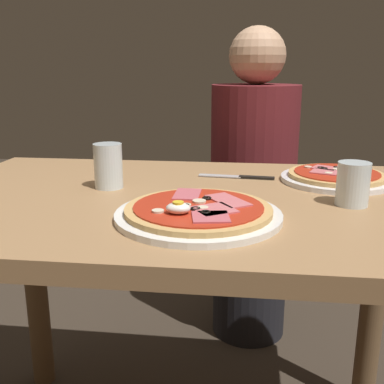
# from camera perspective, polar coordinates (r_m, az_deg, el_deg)

# --- Properties ---
(dining_table) EXTENTS (1.18, 0.75, 0.77)m
(dining_table) POSITION_cam_1_polar(r_m,az_deg,el_deg) (1.06, -1.23, -7.20)
(dining_table) COLOR #9E754C
(dining_table) RESTS_ON ground
(pizza_foreground) EXTENTS (0.32, 0.32, 0.05)m
(pizza_foreground) POSITION_cam_1_polar(r_m,az_deg,el_deg) (0.86, 0.79, -2.53)
(pizza_foreground) COLOR white
(pizza_foreground) RESTS_ON dining_table
(pizza_across_left) EXTENTS (0.27, 0.27, 0.03)m
(pizza_across_left) POSITION_cam_1_polar(r_m,az_deg,el_deg) (1.19, 17.49, 1.79)
(pizza_across_left) COLOR white
(pizza_across_left) RESTS_ON dining_table
(water_glass_near) EXTENTS (0.07, 0.07, 0.10)m
(water_glass_near) POSITION_cam_1_polar(r_m,az_deg,el_deg) (1.09, -10.34, 2.84)
(water_glass_near) COLOR silver
(water_glass_near) RESTS_ON dining_table
(water_glass_far) EXTENTS (0.07, 0.07, 0.09)m
(water_glass_far) POSITION_cam_1_polar(r_m,az_deg,el_deg) (0.99, 19.35, 0.64)
(water_glass_far) COLOR silver
(water_glass_far) RESTS_ON dining_table
(knife) EXTENTS (0.20, 0.04, 0.01)m
(knife) POSITION_cam_1_polar(r_m,az_deg,el_deg) (1.18, 6.18, 1.88)
(knife) COLOR silver
(knife) RESTS_ON dining_table
(diner_person) EXTENTS (0.32, 0.32, 1.18)m
(diner_person) POSITION_cam_1_polar(r_m,az_deg,el_deg) (1.76, 7.51, -0.70)
(diner_person) COLOR black
(diner_person) RESTS_ON ground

